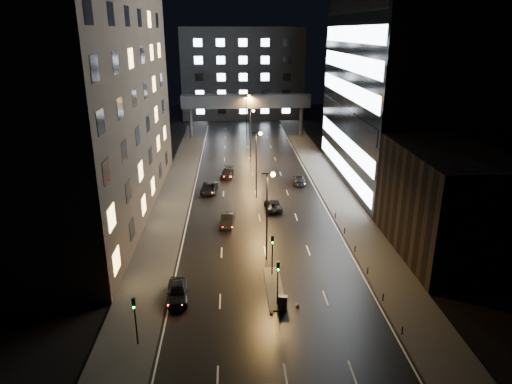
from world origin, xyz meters
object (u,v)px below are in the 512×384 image
car_away_c (209,188)px  car_toward_b (299,180)px  car_away_b (227,220)px  car_away_d (227,173)px  car_away_a (177,291)px  car_toward_a (273,205)px  utility_cabinet (283,302)px

car_away_c → car_toward_b: bearing=18.7°
car_away_b → car_away_c: bearing=109.1°
car_away_d → car_away_a: bearing=-90.4°
car_away_b → car_away_d: car_away_b is taller
car_away_a → car_toward_a: size_ratio=1.00×
car_toward_b → car_toward_a: bearing=70.3°
car_away_a → car_toward_b: size_ratio=0.94×
car_away_d → car_toward_b: car_toward_b is taller
car_toward_b → utility_cabinet: (-6.74, -35.90, 0.07)m
car_toward_b → car_away_a: bearing=69.6°
car_away_b → car_toward_a: bearing=46.2°
car_away_a → car_toward_a: 24.88m
car_away_c → utility_cabinet: size_ratio=4.01×
car_away_a → utility_cabinet: bearing=-19.4°
car_away_c → car_toward_a: 12.14m
car_away_c → car_away_d: car_away_c is taller
car_away_d → car_toward_a: size_ratio=1.05×
car_toward_a → utility_cabinet: utility_cabinet is taller
car_away_a → utility_cabinet: (9.70, -2.35, -0.00)m
car_away_d → car_toward_a: (6.51, -15.66, -0.06)m
car_away_c → car_toward_b: car_toward_b is taller
car_away_b → car_toward_b: size_ratio=0.91×
car_away_b → utility_cabinet: (5.05, -19.29, 0.05)m
car_away_c → car_away_b: bearing=-72.3°
car_away_a → car_away_b: bearing=68.8°
car_away_b → car_away_c: (-2.92, 13.08, -0.03)m
car_away_d → car_away_b: bearing=-83.4°
car_away_d → car_toward_b: size_ratio=0.98×
car_toward_a → utility_cabinet: bearing=83.4°
car_away_c → car_toward_b: size_ratio=1.04×
car_away_b → utility_cabinet: car_away_b is taller
car_away_a → car_away_d: size_ratio=0.96×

